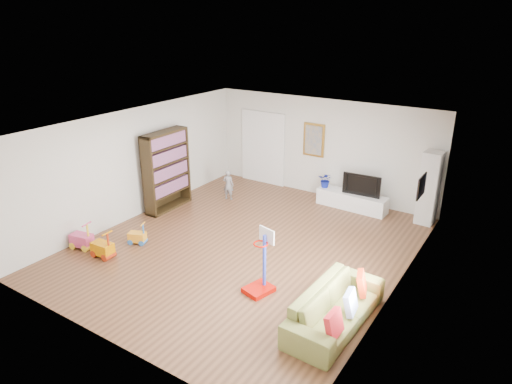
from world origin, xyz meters
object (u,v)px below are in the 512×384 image
Objects in this scene: media_console at (352,201)px; basketball_hoop at (259,262)px; sofa at (336,307)px; bookshelf at (167,171)px.

basketball_hoop is at bearing -87.15° from media_console.
media_console is at bearing 20.99° from sofa.
sofa is (1.59, -4.69, 0.10)m from media_console.
sofa is at bearing -68.95° from media_console.
basketball_hoop is (0.04, -4.59, 0.40)m from media_console.
bookshelf is at bearing -145.42° from media_console.
bookshelf is 4.59m from basketball_hoop.
bookshelf reaches higher than sofa.
media_console is 4.95m from sofa.
basketball_hoop is (-1.55, 0.10, 0.30)m from sofa.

